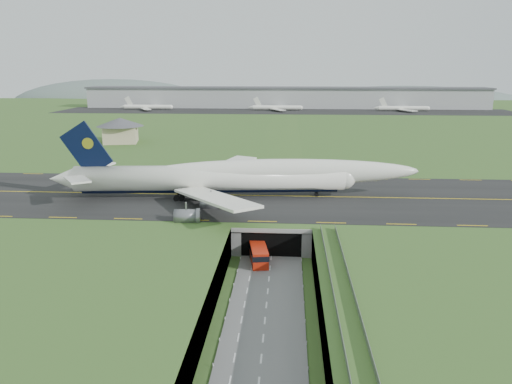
{
  "coord_description": "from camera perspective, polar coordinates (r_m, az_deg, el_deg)",
  "views": [
    {
      "loc": [
        3.09,
        -85.25,
        37.05
      ],
      "look_at": [
        -3.82,
        20.0,
        10.34
      ],
      "focal_mm": 35.0,
      "sensor_mm": 36.0,
      "label": 1
    }
  ],
  "objects": [
    {
      "name": "ground",
      "position": [
        93.01,
        1.56,
        -9.27
      ],
      "size": [
        900.0,
        900.0,
        0.0
      ],
      "primitive_type": "plane",
      "color": "#375E25",
      "rests_on": "ground"
    },
    {
      "name": "taxiway",
      "position": [
        122.28,
        2.19,
        -0.47
      ],
      "size": [
        800.0,
        44.0,
        0.18
      ],
      "primitive_type": "cube",
      "color": "black",
      "rests_on": "airfield_deck"
    },
    {
      "name": "jumbo_jet",
      "position": [
        120.02,
        -2.29,
        1.75
      ],
      "size": [
        89.02,
        58.02,
        19.27
      ],
      "rotation": [
        0.0,
        0.0,
        0.09
      ],
      "color": "white",
      "rests_on": "ground"
    },
    {
      "name": "airfield_deck",
      "position": [
        91.85,
        1.58,
        -7.55
      ],
      "size": [
        800.0,
        800.0,
        6.0
      ],
      "primitive_type": "cube",
      "color": "gray",
      "rests_on": "ground"
    },
    {
      "name": "guideway",
      "position": [
        73.78,
        9.74,
        -11.48
      ],
      "size": [
        3.0,
        53.0,
        7.05
      ],
      "color": "#A8A8A3",
      "rests_on": "ground"
    },
    {
      "name": "tunnel_portal",
      "position": [
        107.44,
        1.92,
        -4.09
      ],
      "size": [
        17.0,
        22.3,
        6.0
      ],
      "color": "gray",
      "rests_on": "ground"
    },
    {
      "name": "shuttle_tram",
      "position": [
        96.56,
        0.33,
        -7.19
      ],
      "size": [
        4.3,
        8.52,
        3.31
      ],
      "rotation": [
        0.0,
        0.0,
        0.16
      ],
      "color": "red",
      "rests_on": "ground"
    },
    {
      "name": "service_building",
      "position": [
        215.13,
        -15.24,
        7.07
      ],
      "size": [
        22.63,
        22.63,
        10.41
      ],
      "rotation": [
        0.0,
        0.0,
        0.21
      ],
      "color": "#C5B48E",
      "rests_on": "ground"
    },
    {
      "name": "cargo_terminal",
      "position": [
        385.37,
        3.34,
        10.75
      ],
      "size": [
        320.0,
        67.0,
        15.6
      ],
      "color": "#B2B2B2",
      "rests_on": "ground"
    },
    {
      "name": "trench_road",
      "position": [
        86.14,
        1.36,
        -11.19
      ],
      "size": [
        12.0,
        75.0,
        0.2
      ],
      "primitive_type": "cube",
      "color": "slate",
      "rests_on": "ground"
    },
    {
      "name": "distant_hills",
      "position": [
        520.51,
        10.65,
        9.45
      ],
      "size": [
        700.0,
        91.0,
        60.0
      ],
      "color": "slate",
      "rests_on": "ground"
    }
  ]
}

